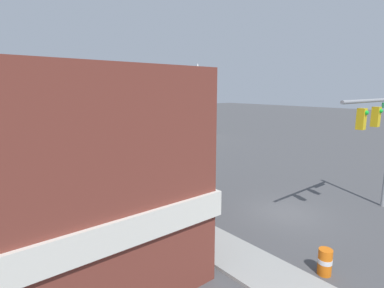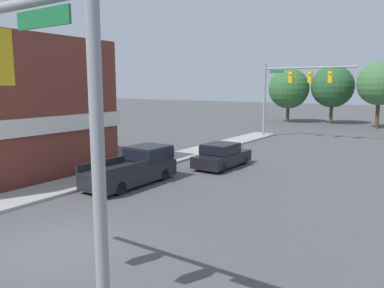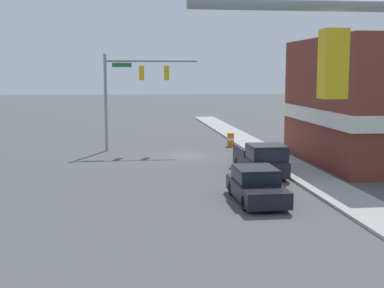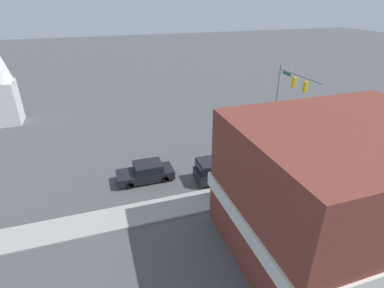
# 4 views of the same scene
# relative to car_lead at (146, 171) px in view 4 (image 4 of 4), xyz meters

# --- Properties ---
(ground_plane) EXTENTS (200.00, 200.00, 0.00)m
(ground_plane) POSITION_rel_car_lead_xyz_m (1.52, -13.27, -0.79)
(ground_plane) COLOR #4C4C4F
(sidewalk_curb) EXTENTS (2.40, 60.00, 0.14)m
(sidewalk_curb) POSITION_rel_car_lead_xyz_m (-4.18, -13.27, -0.72)
(sidewalk_curb) COLOR #9E9E99
(sidewalk_curb) RESTS_ON ground
(near_signal_assembly) EXTENTS (6.76, 0.49, 7.02)m
(near_signal_assembly) POSITION_rel_car_lead_xyz_m (5.04, -16.41, 4.26)
(near_signal_assembly) COLOR gray
(near_signal_assembly) RESTS_ON ground
(car_lead) EXTENTS (1.90, 4.54, 1.53)m
(car_lead) POSITION_rel_car_lead_xyz_m (0.00, 0.00, 0.00)
(car_lead) COLOR black
(car_lead) RESTS_ON ground
(pickup_truck_parked) EXTENTS (1.98, 5.36, 1.86)m
(pickup_truck_parked) POSITION_rel_car_lead_xyz_m (-1.79, -5.88, 0.12)
(pickup_truck_parked) COLOR black
(pickup_truck_parked) RESTS_ON ground
(construction_barrel) EXTENTS (0.54, 0.54, 1.04)m
(construction_barrel) POSITION_rel_car_lead_xyz_m (-2.38, -17.56, -0.26)
(construction_barrel) COLOR orange
(construction_barrel) RESTS_ON ground
(corner_brick_building) EXTENTS (9.62, 12.13, 7.81)m
(corner_brick_building) POSITION_rel_car_lead_xyz_m (-10.54, -9.15, 3.02)
(corner_brick_building) COLOR brown
(corner_brick_building) RESTS_ON ground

